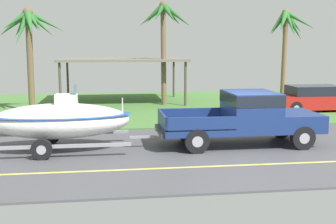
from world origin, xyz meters
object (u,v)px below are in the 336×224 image
(palm_tree_near_left, at_px, (165,24))
(palm_tree_near_right, at_px, (28,31))
(boat_on_trailer, at_px, (59,120))
(pickup_truck_towing, at_px, (250,115))
(palm_tree_mid, at_px, (286,28))
(carport_awning, at_px, (122,60))
(parked_sedan_near, at_px, (317,99))

(palm_tree_near_left, relative_size, palm_tree_near_right, 1.12)
(boat_on_trailer, relative_size, palm_tree_near_right, 1.07)
(pickup_truck_towing, xyz_separation_m, palm_tree_mid, (6.03, 11.30, 3.51))
(boat_on_trailer, relative_size, palm_tree_near_left, 0.96)
(boat_on_trailer, xyz_separation_m, palm_tree_near_right, (-2.36, 8.38, 3.15))
(palm_tree_mid, bearing_deg, palm_tree_near_right, -168.87)
(palm_tree_near_right, xyz_separation_m, palm_tree_mid, (14.88, 2.93, 0.38))
(palm_tree_near_left, xyz_separation_m, palm_tree_mid, (7.62, 0.66, -0.14))
(palm_tree_near_right, bearing_deg, palm_tree_mid, 11.13)
(boat_on_trailer, relative_size, palm_tree_mid, 1.01)
(pickup_truck_towing, bearing_deg, carport_awning, 108.61)
(palm_tree_mid, bearing_deg, parked_sedan_near, -89.00)
(palm_tree_mid, bearing_deg, boat_on_trailer, -137.92)
(boat_on_trailer, bearing_deg, palm_tree_mid, 42.08)
(pickup_truck_towing, height_order, palm_tree_near_right, palm_tree_near_right)
(pickup_truck_towing, height_order, boat_on_trailer, boat_on_trailer)
(pickup_truck_towing, distance_m, palm_tree_near_right, 12.58)
(parked_sedan_near, height_order, palm_tree_near_right, palm_tree_near_right)
(palm_tree_near_right, bearing_deg, carport_awning, 36.19)
(pickup_truck_towing, height_order, palm_tree_mid, palm_tree_mid)
(parked_sedan_near, distance_m, palm_tree_near_left, 9.41)
(parked_sedan_near, relative_size, palm_tree_near_right, 0.88)
(parked_sedan_near, distance_m, palm_tree_mid, 5.78)
(boat_on_trailer, height_order, parked_sedan_near, boat_on_trailer)
(pickup_truck_towing, distance_m, carport_awning, 12.67)
(pickup_truck_towing, distance_m, palm_tree_mid, 13.28)
(boat_on_trailer, height_order, carport_awning, carport_awning)
(parked_sedan_near, relative_size, carport_awning, 0.63)
(pickup_truck_towing, xyz_separation_m, palm_tree_near_right, (-8.85, 8.38, 3.13))
(parked_sedan_near, height_order, palm_tree_near_left, palm_tree_near_left)
(parked_sedan_near, relative_size, palm_tree_near_left, 0.79)
(pickup_truck_towing, xyz_separation_m, carport_awning, (-4.01, 11.92, 1.54))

